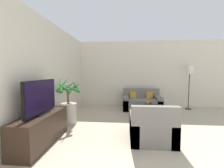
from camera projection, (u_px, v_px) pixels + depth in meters
wall_back at (160, 74)px, 6.15m from camera, size 8.22×0.06×2.70m
wall_left at (41, 75)px, 3.43m from camera, size 0.06×7.60×2.70m
tv_console at (42, 129)px, 2.95m from camera, size 0.45×1.42×0.60m
television at (41, 97)px, 2.90m from camera, size 0.18×1.04×0.67m
potted_palm at (68, 107)px, 4.13m from camera, size 0.69×0.76×1.29m
sofa_loveseat at (142, 103)px, 5.71m from camera, size 1.41×0.84×0.77m
floor_lamp at (190, 73)px, 5.64m from camera, size 0.28×0.28×1.65m
coffee_table at (148, 107)px, 4.73m from camera, size 1.01×0.54×0.36m
fruit_bowl at (149, 105)px, 4.78m from camera, size 0.24×0.24×0.06m
apple_red at (150, 102)px, 4.79m from camera, size 0.07×0.07×0.07m
apple_green at (148, 103)px, 4.71m from camera, size 0.07×0.07×0.07m
orange_fruit at (148, 102)px, 4.81m from camera, size 0.08×0.08×0.08m
armchair at (152, 128)px, 3.09m from camera, size 0.88×0.86×0.80m
ottoman at (145, 119)px, 3.95m from camera, size 0.56×0.56×0.35m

